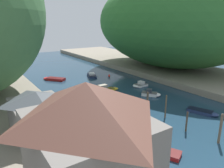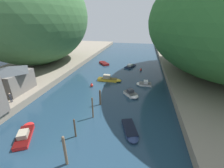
% 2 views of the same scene
% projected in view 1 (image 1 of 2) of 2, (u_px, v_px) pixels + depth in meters
% --- Properties ---
extents(water_surface, '(130.00, 130.00, 0.00)m').
position_uv_depth(water_surface, '(106.00, 89.00, 46.08)').
color(water_surface, '#1E384C').
rests_on(water_surface, ground).
extents(right_bank, '(22.00, 120.00, 1.31)m').
position_uv_depth(right_bank, '(181.00, 72.00, 58.58)').
color(right_bank, gray).
rests_on(right_bank, ground).
extents(hillside_right, '(35.38, 49.53, 24.99)m').
position_uv_depth(hillside_right, '(172.00, 21.00, 59.69)').
color(hillside_right, '#2D662D').
rests_on(hillside_right, right_bank).
extents(waterfront_building, '(8.82, 9.85, 8.36)m').
position_uv_depth(waterfront_building, '(87.00, 134.00, 16.42)').
color(waterfront_building, slate).
rests_on(waterfront_building, left_bank).
extents(boathouse_shed, '(5.97, 6.78, 4.90)m').
position_uv_depth(boathouse_shed, '(38.00, 112.00, 24.91)').
color(boathouse_shed, slate).
rests_on(boathouse_shed, left_bank).
extents(boat_far_upstream, '(5.98, 1.52, 1.61)m').
position_uv_depth(boat_far_upstream, '(106.00, 90.00, 44.12)').
color(boat_far_upstream, gold).
rests_on(boat_far_upstream, water_surface).
extents(boat_navy_launch, '(3.52, 3.79, 1.30)m').
position_uv_depth(boat_navy_launch, '(151.00, 94.00, 41.88)').
color(boat_navy_launch, white).
rests_on(boat_navy_launch, water_surface).
extents(boat_mid_channel, '(3.82, 5.40, 1.10)m').
position_uv_depth(boat_mid_channel, '(156.00, 149.00, 23.80)').
color(boat_mid_channel, red).
rests_on(boat_mid_channel, water_surface).
extents(boat_white_cruiser, '(2.95, 4.88, 0.54)m').
position_uv_depth(boat_white_cruiser, '(204.00, 112.00, 33.77)').
color(boat_white_cruiser, navy).
rests_on(boat_white_cruiser, water_surface).
extents(boat_yellow_tender, '(4.96, 5.55, 0.58)m').
position_uv_depth(boat_yellow_tender, '(53.00, 79.00, 53.21)').
color(boat_yellow_tender, red).
rests_on(boat_yellow_tender, water_surface).
extents(boat_small_dinghy, '(3.73, 6.11, 0.99)m').
position_uv_depth(boat_small_dinghy, '(91.00, 75.00, 57.13)').
color(boat_small_dinghy, navy).
rests_on(boat_small_dinghy, water_surface).
extents(boat_far_right_bank, '(3.46, 2.01, 1.08)m').
position_uv_depth(boat_far_right_bank, '(140.00, 85.00, 48.04)').
color(boat_far_right_bank, white).
rests_on(boat_far_right_bank, water_surface).
extents(mooring_post_nearest, '(0.29, 0.29, 3.75)m').
position_uv_depth(mooring_post_nearest, '(220.00, 129.00, 25.13)').
color(mooring_post_nearest, brown).
rests_on(mooring_post_nearest, water_surface).
extents(mooring_post_second, '(0.23, 0.23, 2.76)m').
position_uv_depth(mooring_post_second, '(187.00, 121.00, 28.03)').
color(mooring_post_second, '#4C3D2D').
rests_on(mooring_post_second, water_surface).
extents(mooring_post_middle, '(0.22, 0.22, 3.55)m').
position_uv_depth(mooring_post_middle, '(166.00, 106.00, 31.95)').
color(mooring_post_middle, brown).
rests_on(mooring_post_middle, water_surface).
extents(mooring_post_fourth, '(0.32, 0.32, 2.93)m').
position_uv_depth(mooring_post_fourth, '(147.00, 101.00, 35.21)').
color(mooring_post_fourth, '#4C3D2D').
rests_on(mooring_post_fourth, water_surface).
extents(channel_buoy_near, '(0.69, 0.69, 1.04)m').
position_uv_depth(channel_buoy_near, '(103.00, 99.00, 39.04)').
color(channel_buoy_near, red).
rests_on(channel_buoy_near, water_surface).
extents(channel_buoy_far, '(0.57, 0.57, 0.86)m').
position_uv_depth(channel_buoy_far, '(109.00, 76.00, 56.15)').
color(channel_buoy_far, red).
rests_on(channel_buoy_far, water_surface).
extents(person_on_quay, '(0.34, 0.43, 1.69)m').
position_uv_depth(person_on_quay, '(78.00, 130.00, 23.88)').
color(person_on_quay, '#282D3D').
rests_on(person_on_quay, left_bank).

